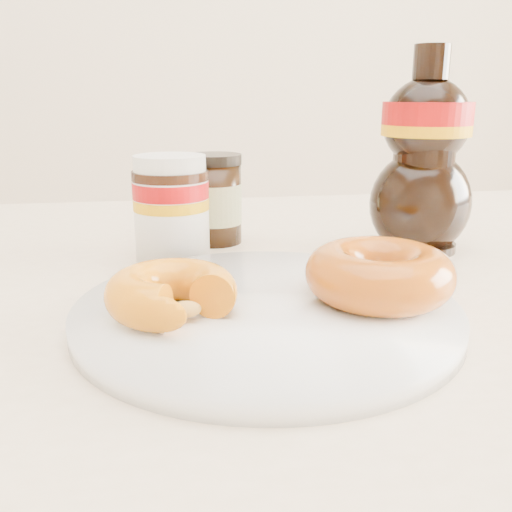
{
  "coord_description": "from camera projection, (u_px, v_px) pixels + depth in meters",
  "views": [
    {
      "loc": [
        -0.1,
        -0.33,
        0.91
      ],
      "look_at": [
        -0.03,
        0.1,
        0.79
      ],
      "focal_mm": 40.0,
      "sensor_mm": 36.0,
      "label": 1
    }
  ],
  "objects": [
    {
      "name": "dining_table",
      "position": [
        292.0,
        384.0,
        0.49
      ],
      "size": [
        1.4,
        0.9,
        0.75
      ],
      "color": "beige",
      "rests_on": "ground"
    },
    {
      "name": "plate",
      "position": [
        266.0,
        311.0,
        0.41
      ],
      "size": [
        0.28,
        0.28,
        0.01
      ],
      "color": "white",
      "rests_on": "dining_table"
    },
    {
      "name": "donut_bitten",
      "position": [
        172.0,
        293.0,
        0.39
      ],
      "size": [
        0.12,
        0.12,
        0.03
      ],
      "primitive_type": "torus",
      "rotation": [
        0.0,
        0.0,
        -0.36
      ],
      "color": "#CE670B",
      "rests_on": "plate"
    },
    {
      "name": "donut_whole",
      "position": [
        379.0,
        274.0,
        0.42
      ],
      "size": [
        0.14,
        0.14,
        0.04
      ],
      "primitive_type": "torus",
      "rotation": [
        0.0,
        0.0,
        0.35
      ],
      "color": "#9F350A",
      "rests_on": "plate"
    },
    {
      "name": "nutella_jar",
      "position": [
        171.0,
        205.0,
        0.55
      ],
      "size": [
        0.07,
        0.07,
        0.1
      ],
      "rotation": [
        0.0,
        0.0,
        -0.28
      ],
      "color": "white",
      "rests_on": "dining_table"
    },
    {
      "name": "syrup_bottle",
      "position": [
        424.0,
        152.0,
        0.58
      ],
      "size": [
        0.11,
        0.1,
        0.21
      ],
      "primitive_type": null,
      "rotation": [
        0.0,
        0.0,
        0.06
      ],
      "color": "black",
      "rests_on": "dining_table"
    },
    {
      "name": "dark_jar",
      "position": [
        214.0,
        200.0,
        0.62
      ],
      "size": [
        0.06,
        0.06,
        0.1
      ],
      "rotation": [
        0.0,
        0.0,
        0.41
      ],
      "color": "black",
      "rests_on": "dining_table"
    }
  ]
}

